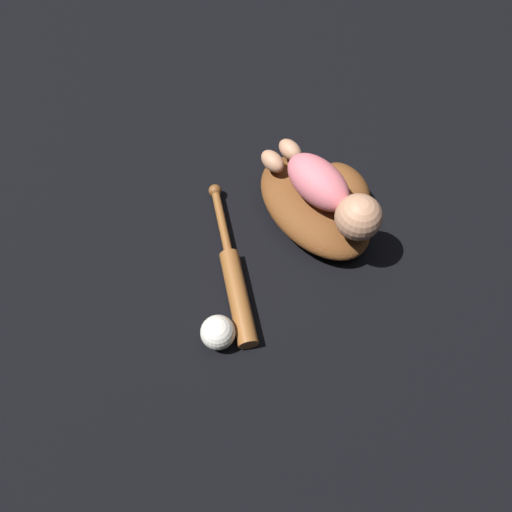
{
  "coord_description": "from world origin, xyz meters",
  "views": [
    {
      "loc": [
        0.31,
        -0.58,
        1.02
      ],
      "look_at": [
        -0.0,
        -0.16,
        0.07
      ],
      "focal_mm": 35.0,
      "sensor_mm": 36.0,
      "label": 1
    }
  ],
  "objects_px": {
    "baby_figure": "(329,192)",
    "baseball": "(218,332)",
    "baseball_glove": "(319,203)",
    "baseball_bat": "(234,279)"
  },
  "relations": [
    {
      "from": "baseball_glove",
      "to": "baseball",
      "type": "height_order",
      "value": "baseball_glove"
    },
    {
      "from": "baby_figure",
      "to": "baseball_bat",
      "type": "relative_size",
      "value": 1.0
    },
    {
      "from": "baseball_bat",
      "to": "baby_figure",
      "type": "bearing_deg",
      "value": 73.05
    },
    {
      "from": "baseball_glove",
      "to": "baseball_bat",
      "type": "xyz_separation_m",
      "value": [
        -0.05,
        -0.27,
        -0.02
      ]
    },
    {
      "from": "baby_figure",
      "to": "baseball",
      "type": "bearing_deg",
      "value": -93.58
    },
    {
      "from": "baseball_glove",
      "to": "baseball",
      "type": "distance_m",
      "value": 0.4
    },
    {
      "from": "baby_figure",
      "to": "baseball",
      "type": "xyz_separation_m",
      "value": [
        -0.02,
        -0.37,
        -0.1
      ]
    },
    {
      "from": "baseball_bat",
      "to": "baseball_glove",
      "type": "bearing_deg",
      "value": 80.24
    },
    {
      "from": "baby_figure",
      "to": "baseball_glove",
      "type": "bearing_deg",
      "value": 139.64
    },
    {
      "from": "baby_figure",
      "to": "baseball",
      "type": "relative_size",
      "value": 4.54
    }
  ]
}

